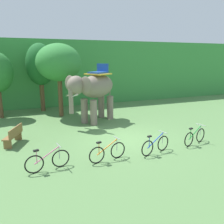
{
  "coord_description": "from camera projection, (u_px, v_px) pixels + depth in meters",
  "views": [
    {
      "loc": [
        -5.01,
        -10.27,
        4.16
      ],
      "look_at": [
        -0.58,
        1.0,
        1.3
      ],
      "focal_mm": 36.97,
      "sensor_mm": 36.0,
      "label": 1
    }
  ],
  "objects": [
    {
      "name": "bike_orange",
      "position": [
        108.0,
        152.0,
        9.47
      ],
      "size": [
        1.69,
        0.52,
        0.92
      ],
      "color": "black",
      "rests_on": "ground"
    },
    {
      "name": "bike_pink",
      "position": [
        48.0,
        161.0,
        8.67
      ],
      "size": [
        1.7,
        0.52,
        0.92
      ],
      "color": "black",
      "rests_on": "ground"
    },
    {
      "name": "tree_far_left",
      "position": [
        40.0,
        65.0,
        17.69
      ],
      "size": [
        2.15,
        2.15,
        5.25
      ],
      "color": "brown",
      "rests_on": "ground"
    },
    {
      "name": "tree_far_right",
      "position": [
        59.0,
        63.0,
        15.98
      ],
      "size": [
        3.12,
        3.12,
        5.13
      ],
      "color": "brown",
      "rests_on": "ground"
    },
    {
      "name": "foliage_hedge",
      "position": [
        74.0,
        71.0,
        22.89
      ],
      "size": [
        36.0,
        6.0,
        5.65
      ],
      "primitive_type": "cube",
      "color": "#3D8E42",
      "rests_on": "ground"
    },
    {
      "name": "ground_plane",
      "position": [
        129.0,
        139.0,
        12.04
      ],
      "size": [
        80.0,
        80.0,
        0.0
      ],
      "primitive_type": "plane",
      "color": "#567F47"
    },
    {
      "name": "bike_green",
      "position": [
        195.0,
        137.0,
        11.3
      ],
      "size": [
        1.65,
        0.66,
        0.92
      ],
      "color": "black",
      "rests_on": "ground"
    },
    {
      "name": "wooden_bench",
      "position": [
        14.0,
        135.0,
        11.28
      ],
      "size": [
        0.94,
        1.54,
        0.89
      ],
      "color": "brown",
      "rests_on": "ground"
    },
    {
      "name": "elephant",
      "position": [
        94.0,
        89.0,
        14.82
      ],
      "size": [
        3.99,
        3.33,
        3.78
      ],
      "color": "gray",
      "rests_on": "ground"
    },
    {
      "name": "bike_blue",
      "position": [
        155.0,
        145.0,
        10.21
      ],
      "size": [
        1.66,
        0.63,
        0.92
      ],
      "color": "black",
      "rests_on": "ground"
    }
  ]
}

